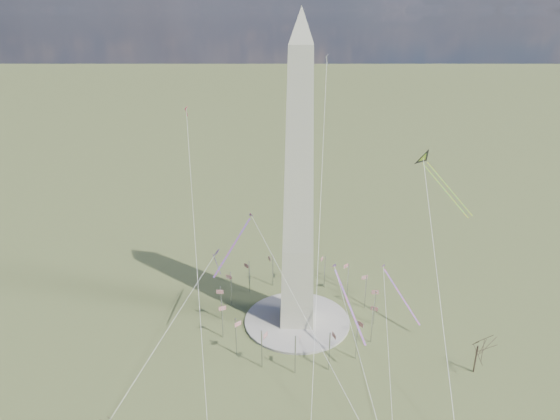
{
  "coord_description": "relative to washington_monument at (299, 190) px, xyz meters",
  "views": [
    {
      "loc": [
        2.12,
        -144.8,
        99.42
      ],
      "look_at": [
        -5.87,
        0.0,
        41.29
      ],
      "focal_mm": 32.0,
      "sensor_mm": 36.0,
      "label": 1
    }
  ],
  "objects": [
    {
      "name": "kite_streamer_mid",
      "position": [
        -18.37,
        -6.75,
        -13.16
      ],
      "size": [
        10.69,
        18.39,
        13.9
      ],
      "rotation": [
        0.0,
        0.0,
        2.65
      ],
      "color": "#ED2540",
      "rests_on": "ground"
    },
    {
      "name": "kite_streamer_right",
      "position": [
        33.47,
        5.2,
        -36.12
      ],
      "size": [
        11.88,
        17.46,
        13.74
      ],
      "rotation": [
        0.0,
        0.0,
        3.71
      ],
      "color": "#ED2540",
      "rests_on": "ground"
    },
    {
      "name": "ground",
      "position": [
        0.0,
        0.0,
        -47.95
      ],
      "size": [
        2000.0,
        2000.0,
        0.0
      ],
      "primitive_type": "plane",
      "color": "#4E5229",
      "rests_on": "ground"
    },
    {
      "name": "kite_small_red",
      "position": [
        -42.71,
        37.85,
        17.62
      ],
      "size": [
        1.09,
        1.65,
        4.03
      ],
      "rotation": [
        0.0,
        0.0,
        2.87
      ],
      "color": "red",
      "rests_on": "ground"
    },
    {
      "name": "plaza",
      "position": [
        0.0,
        0.0,
        -47.55
      ],
      "size": [
        36.0,
        36.0,
        0.8
      ],
      "primitive_type": "cylinder",
      "color": "#A39E95",
      "rests_on": "ground"
    },
    {
      "name": "kite_delta_black",
      "position": [
        40.65,
        12.9,
        6.17
      ],
      "size": [
        18.07,
        19.61,
        17.93
      ],
      "rotation": [
        0.0,
        0.0,
        3.86
      ],
      "color": "black",
      "rests_on": "ground"
    },
    {
      "name": "kite_diamond_purple",
      "position": [
        -27.55,
        3.97,
        -25.28
      ],
      "size": [
        2.22,
        3.4,
        10.31
      ],
      "rotation": [
        0.0,
        0.0,
        2.57
      ],
      "color": "#39186D",
      "rests_on": "ground"
    },
    {
      "name": "flagpole_ring",
      "position": [
        -0.0,
        -0.0,
        -40.68
      ],
      "size": [
        54.4,
        54.4,
        13.0
      ],
      "color": "#BBBDC2",
      "rests_on": "ground"
    },
    {
      "name": "tree_near",
      "position": [
        52.78,
        -22.67,
        -38.06
      ],
      "size": [
        7.93,
        7.93,
        13.87
      ],
      "color": "#47362B",
      "rests_on": "ground"
    },
    {
      "name": "washington_monument",
      "position": [
        0.0,
        0.0,
        0.0
      ],
      "size": [
        15.56,
        15.56,
        100.0
      ],
      "color": "beige",
      "rests_on": "plaza"
    },
    {
      "name": "kite_streamer_left",
      "position": [
        14.49,
        -12.2,
        -28.32
      ],
      "size": [
        10.0,
        21.52,
        15.63
      ],
      "rotation": [
        0.0,
        0.0,
        3.54
      ],
      "color": "#ED2540",
      "rests_on": "ground"
    },
    {
      "name": "kite_small_white",
      "position": [
        9.01,
        51.38,
        35.15
      ],
      "size": [
        1.35,
        2.01,
        4.31
      ],
      "rotation": [
        0.0,
        0.0,
        2.54
      ],
      "color": "silver",
      "rests_on": "ground"
    }
  ]
}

